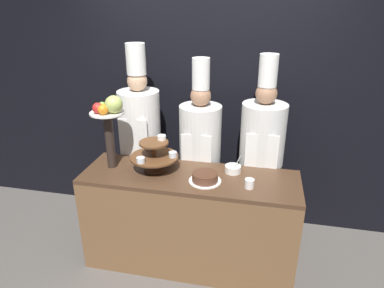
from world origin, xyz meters
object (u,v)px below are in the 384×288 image
at_px(cake_round, 205,177).
at_px(chef_center_left, 200,149).
at_px(serving_bowl_far, 233,169).
at_px(cup_white, 249,184).
at_px(fruit_pedestal, 109,118).
at_px(chef_center_right, 261,151).
at_px(tiered_stand, 155,154).
at_px(chef_left, 141,136).

bearing_deg(cake_round, chef_center_left, 105.13).
bearing_deg(serving_bowl_far, cup_white, -57.27).
bearing_deg(fruit_pedestal, chef_center_right, 19.84).
bearing_deg(cup_white, tiered_stand, 170.41).
relative_size(cake_round, chef_left, 0.14).
distance_m(chef_center_left, chef_center_right, 0.59).
bearing_deg(tiered_stand, fruit_pedestal, -176.80).
bearing_deg(chef_center_right, fruit_pedestal, -160.16).
xyz_separation_m(cake_round, chef_left, (-0.75, 0.55, 0.09)).
height_order(cake_round, serving_bowl_far, serving_bowl_far).
height_order(fruit_pedestal, serving_bowl_far, fruit_pedestal).
distance_m(cake_round, chef_center_right, 0.70).
bearing_deg(chef_center_right, serving_bowl_far, -124.04).
xyz_separation_m(chef_left, chef_center_left, (0.60, -0.00, -0.08)).
bearing_deg(cup_white, chef_left, 152.49).
bearing_deg(chef_center_left, serving_bowl_far, -43.62).
distance_m(fruit_pedestal, cake_round, 0.95).
relative_size(fruit_pedestal, chef_center_left, 0.36).
bearing_deg(chef_center_left, fruit_pedestal, -146.32).
bearing_deg(tiered_stand, chef_left, 123.21).
bearing_deg(chef_center_left, cake_round, -74.87).
bearing_deg(chef_left, chef_center_left, -0.01).
xyz_separation_m(tiered_stand, chef_center_left, (0.31, 0.44, -0.10)).
bearing_deg(tiered_stand, cake_round, -13.37).
bearing_deg(fruit_pedestal, chef_left, 78.96).
bearing_deg(chef_center_right, tiered_stand, -153.94).
distance_m(tiered_stand, chef_center_right, 1.00).
distance_m(cake_round, chef_left, 0.94).
relative_size(fruit_pedestal, cake_round, 2.45).
xyz_separation_m(cake_round, cup_white, (0.36, -0.03, 0.00)).
bearing_deg(fruit_pedestal, tiered_stand, 3.20).
distance_m(fruit_pedestal, serving_bowl_far, 1.14).
distance_m(tiered_stand, fruit_pedestal, 0.49).
height_order(tiered_stand, serving_bowl_far, tiered_stand).
bearing_deg(tiered_stand, chef_center_right, 26.06).
xyz_separation_m(tiered_stand, chef_left, (-0.29, 0.44, -0.02)).
height_order(tiered_stand, chef_left, chef_left).
relative_size(fruit_pedestal, chef_center_right, 0.35).
height_order(cake_round, chef_center_left, chef_center_left).
distance_m(serving_bowl_far, chef_left, 1.02).
height_order(fruit_pedestal, chef_center_left, chef_center_left).
bearing_deg(serving_bowl_far, chef_center_left, 136.38).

